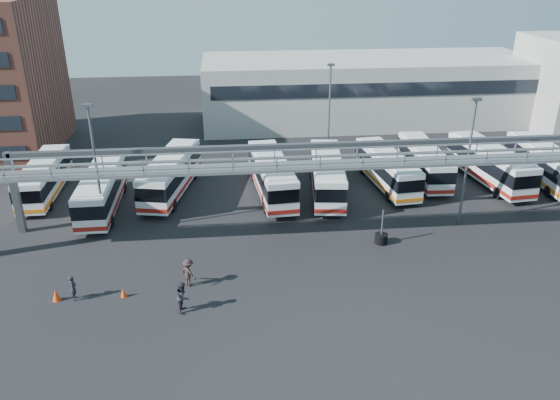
{
  "coord_description": "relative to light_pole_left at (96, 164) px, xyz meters",
  "views": [
    {
      "loc": [
        -6.34,
        -30.81,
        19.59
      ],
      "look_at": [
        -2.6,
        6.0,
        3.11
      ],
      "focal_mm": 35.0,
      "sensor_mm": 36.0,
      "label": 1
    }
  ],
  "objects": [
    {
      "name": "bus_1",
      "position": [
        -0.96,
        4.59,
        -3.87
      ],
      "size": [
        2.68,
        11.07,
        3.36
      ],
      "rotation": [
        0.0,
        0.0,
        0.01
      ],
      "color": "silver",
      "rests_on": "ground"
    },
    {
      "name": "cone_left",
      "position": [
        -1.33,
        -8.99,
        -5.33
      ],
      "size": [
        0.55,
        0.55,
        0.8
      ],
      "primitive_type": "cone",
      "rotation": [
        0.0,
        0.0,
        -0.09
      ],
      "color": "#ED3C0D",
      "rests_on": "ground"
    },
    {
      "name": "bus_2",
      "position": [
        4.53,
        7.47,
        -3.79
      ],
      "size": [
        4.97,
        11.84,
        3.5
      ],
      "rotation": [
        0.0,
        0.0,
        -0.21
      ],
      "color": "silver",
      "rests_on": "ground"
    },
    {
      "name": "bus_6",
      "position": [
        24.28,
        7.22,
        -3.93
      ],
      "size": [
        3.58,
        10.92,
        3.26
      ],
      "rotation": [
        0.0,
        0.0,
        0.1
      ],
      "color": "silver",
      "rests_on": "ground"
    },
    {
      "name": "bus_9",
      "position": [
        39.37,
        6.79,
        -3.81
      ],
      "size": [
        3.18,
        11.49,
        3.46
      ],
      "rotation": [
        0.0,
        0.0,
        -0.05
      ],
      "color": "silver",
      "rests_on": "ground"
    },
    {
      "name": "bus_7",
      "position": [
        28.37,
        8.7,
        -3.93
      ],
      "size": [
        2.97,
        10.81,
        3.25
      ],
      "rotation": [
        0.0,
        0.0,
        -0.05
      ],
      "color": "silver",
      "rests_on": "ground"
    },
    {
      "name": "bus_4",
      "position": [
        13.49,
        6.25,
        -3.79
      ],
      "size": [
        3.62,
        11.69,
        3.5
      ],
      "rotation": [
        0.0,
        0.0,
        0.08
      ],
      "color": "silver",
      "rests_on": "ground"
    },
    {
      "name": "bus_0",
      "position": [
        -6.63,
        8.15,
        -3.95
      ],
      "size": [
        2.72,
        10.66,
        3.22
      ],
      "rotation": [
        0.0,
        0.0,
        0.02
      ],
      "color": "silver",
      "rests_on": "ground"
    },
    {
      "name": "light_pole_left",
      "position": [
        0.0,
        0.0,
        0.0
      ],
      "size": [
        0.7,
        0.35,
        10.21
      ],
      "color": "#4C4F54",
      "rests_on": "ground"
    },
    {
      "name": "pedestrian_a",
      "position": [
        -0.22,
        -8.97,
        -4.88
      ],
      "size": [
        0.43,
        0.64,
        1.69
      ],
      "primitive_type": "imported",
      "rotation": [
        0.0,
        0.0,
        1.62
      ],
      "color": "black",
      "rests_on": "ground"
    },
    {
      "name": "light_pole_back",
      "position": [
        20.0,
        14.0,
        0.0
      ],
      "size": [
        0.7,
        0.35,
        10.21
      ],
      "color": "#4C4F54",
      "rests_on": "ground"
    },
    {
      "name": "ground",
      "position": [
        16.0,
        -8.0,
        -5.73
      ],
      "size": [
        140.0,
        140.0,
        0.0
      ],
      "primitive_type": "plane",
      "color": "black",
      "rests_on": "ground"
    },
    {
      "name": "tire_stack",
      "position": [
        20.83,
        -3.73,
        -5.27
      ],
      "size": [
        0.96,
        0.96,
        2.73
      ],
      "color": "black",
      "rests_on": "ground"
    },
    {
      "name": "light_pole_mid",
      "position": [
        28.0,
        -1.0,
        0.0
      ],
      "size": [
        0.7,
        0.35,
        10.21
      ],
      "color": "#4C4F54",
      "rests_on": "ground"
    },
    {
      "name": "pedestrian_b",
      "position": [
        6.64,
        -10.87,
        -4.74
      ],
      "size": [
        0.86,
        1.05,
        1.98
      ],
      "primitive_type": "imported",
      "rotation": [
        0.0,
        0.0,
        1.45
      ],
      "color": "#28212E",
      "rests_on": "ground"
    },
    {
      "name": "bus_5",
      "position": [
        18.44,
        5.99,
        -3.81
      ],
      "size": [
        4.0,
        11.65,
        3.47
      ],
      "rotation": [
        0.0,
        0.0,
        -0.12
      ],
      "color": "silver",
      "rests_on": "ground"
    },
    {
      "name": "cone_right",
      "position": [
        2.77,
        -8.99,
        -5.42
      ],
      "size": [
        0.44,
        0.44,
        0.62
      ],
      "primitive_type": "cone",
      "rotation": [
        0.0,
        0.0,
        0.15
      ],
      "color": "#ED3C0D",
      "rests_on": "ground"
    },
    {
      "name": "bus_8",
      "position": [
        34.14,
        7.14,
        -3.78
      ],
      "size": [
        3.89,
        11.78,
        3.51
      ],
      "rotation": [
        0.0,
        0.0,
        0.11
      ],
      "color": "silver",
      "rests_on": "ground"
    },
    {
      "name": "warehouse",
      "position": [
        28.0,
        30.0,
        -1.73
      ],
      "size": [
        42.0,
        14.0,
        8.0
      ],
      "primitive_type": "cube",
      "color": "#9E9E99",
      "rests_on": "ground"
    },
    {
      "name": "gantry",
      "position": [
        16.0,
        -2.13,
        -0.22
      ],
      "size": [
        51.4,
        5.15,
        7.1
      ],
      "color": "gray",
      "rests_on": "ground"
    },
    {
      "name": "pedestrian_c",
      "position": [
        6.83,
        -8.07,
        -4.77
      ],
      "size": [
        1.36,
        1.4,
        1.91
      ],
      "primitive_type": "imported",
      "rotation": [
        0.0,
        0.0,
        2.3
      ],
      "color": "#2E1F20",
      "rests_on": "ground"
    }
  ]
}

